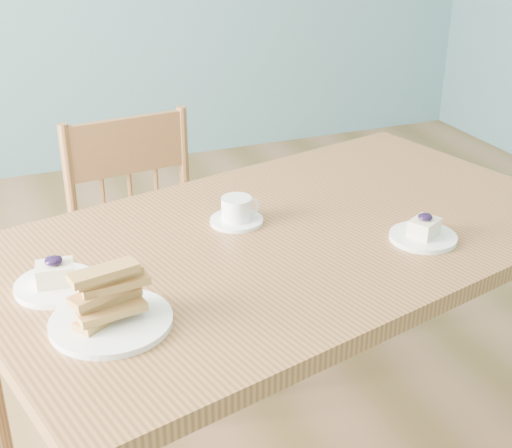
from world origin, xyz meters
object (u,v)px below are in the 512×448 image
at_px(dining_table, 290,260).
at_px(coffee_cup, 237,212).
at_px(biscotti_plate, 110,306).
at_px(cheesecake_plate_near, 424,233).
at_px(dining_chair, 149,263).
at_px(cheesecake_plate_far, 56,280).

distance_m(dining_table, coffee_cup, 0.17).
relative_size(coffee_cup, biscotti_plate, 0.56).
relative_size(cheesecake_plate_near, coffee_cup, 1.20).
xyz_separation_m(dining_chair, coffee_cup, (0.12, -0.45, 0.34)).
bearing_deg(dining_table, cheesecake_plate_near, -43.48).
xyz_separation_m(cheesecake_plate_near, biscotti_plate, (-0.74, -0.08, 0.02)).
bearing_deg(dining_chair, biscotti_plate, -114.18).
distance_m(dining_chair, cheesecake_plate_near, 0.91).
distance_m(cheesecake_plate_near, coffee_cup, 0.44).
height_order(cheesecake_plate_near, coffee_cup, same).
height_order(dining_table, cheesecake_plate_far, cheesecake_plate_far).
bearing_deg(coffee_cup, biscotti_plate, -136.62).
height_order(dining_table, biscotti_plate, biscotti_plate).
height_order(cheesecake_plate_near, biscotti_plate, biscotti_plate).
relative_size(dining_table, coffee_cup, 12.34).
bearing_deg(coffee_cup, cheesecake_plate_far, -158.84).
height_order(dining_table, cheesecake_plate_near, cheesecake_plate_near).
xyz_separation_m(dining_chair, cheesecake_plate_near, (0.49, -0.69, 0.33)).
xyz_separation_m(cheesecake_plate_near, coffee_cup, (-0.36, 0.25, 0.01)).
distance_m(coffee_cup, biscotti_plate, 0.50).
relative_size(dining_chair, coffee_cup, 6.91).
bearing_deg(biscotti_plate, cheesecake_plate_far, 113.53).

